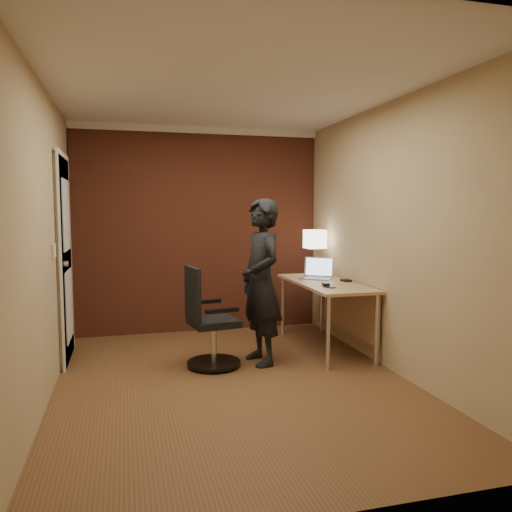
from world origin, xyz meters
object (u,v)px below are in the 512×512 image
laptop (317,273)px  office_chair (208,324)px  person (261,282)px  mouse (326,284)px  desk_lamp (315,240)px  phone (329,287)px  desk (331,293)px  wallet (346,280)px

laptop → office_chair: size_ratio=0.44×
person → mouse: bearing=84.9°
desk_lamp → office_chair: size_ratio=0.56×
desk_lamp → office_chair: (-1.45, -0.93, -0.73)m
desk_lamp → phone: desk_lamp is taller
phone → desk_lamp: bearing=52.5°
laptop → mouse: 0.57m
desk → wallet: wallet is taller
desk_lamp → laptop: (-0.09, -0.32, -0.35)m
laptop → person: person is taller
desk → office_chair: bearing=-166.8°
desk → mouse: 0.35m
desk_lamp → phone: size_ratio=4.65×
laptop → person: bearing=-143.8°
office_chair → desk: bearing=13.2°
wallet → desk: bearing=168.3°
desk → wallet: 0.21m
wallet → person: (-1.03, -0.29, 0.06)m
desk → phone: phone is taller
desk → person: bearing=-159.9°
desk → laptop: laptop is taller
person → desk_lamp: bearing=125.9°
laptop → wallet: bearing=-57.2°
mouse → office_chair: 1.27m
wallet → office_chair: size_ratio=0.12×
desk → office_chair: 1.45m
phone → wallet: size_ratio=1.05×
desk_lamp → person: person is taller
mouse → phone: bearing=-88.5°
desk_lamp → person: 1.34m
wallet → laptop: bearing=122.8°
phone → wallet: wallet is taller
laptop → desk: bearing=-81.0°
desk → office_chair: size_ratio=1.58×
laptop → phone: size_ratio=3.64×
laptop → person: 1.02m
mouse → wallet: size_ratio=0.91×
mouse → office_chair: (-1.23, -0.06, -0.33)m
laptop → mouse: (-0.13, -0.56, -0.05)m
mouse → phone: (-0.01, -0.12, -0.01)m
laptop → phone: bearing=-101.9°
laptop → mouse: bearing=-103.2°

